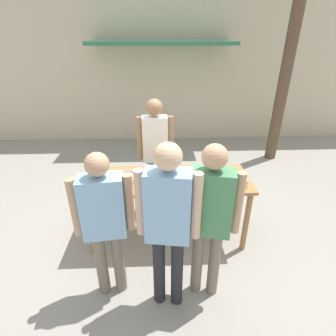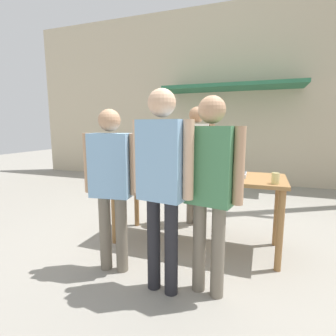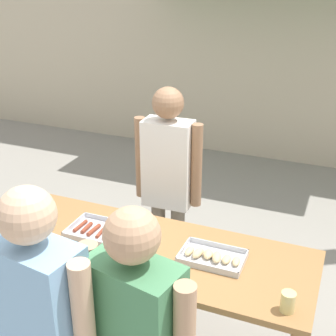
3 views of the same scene
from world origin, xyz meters
TOP-DOWN VIEW (x-y plane):
  - ground_plane at (0.00, 0.00)m, footprint 24.00×24.00m
  - building_facade_back at (0.00, 3.98)m, footprint 12.00×1.11m
  - serving_table at (0.00, 0.00)m, footprint 2.08×0.76m
  - food_tray_sausages at (-0.37, 0.02)m, footprint 0.43×0.29m
  - food_tray_buns at (0.40, 0.02)m, footprint 0.39×0.26m
  - condiment_jar_mustard at (-0.91, -0.27)m, footprint 0.07×0.07m
  - condiment_jar_ketchup at (-0.81, -0.28)m, footprint 0.07×0.07m
  - beer_cup at (0.90, -0.26)m, footprint 0.08×0.08m
  - person_server_behind_table at (-0.16, 0.69)m, footprint 0.53×0.23m
  - person_customer_holding_hotdog at (-0.65, -0.87)m, footprint 0.58×0.27m
  - person_customer_with_cup at (0.36, -0.93)m, footprint 0.56×0.29m
  - person_customer_waiting_in_line at (-0.04, -1.03)m, footprint 0.58×0.28m

SIDE VIEW (x-z plane):
  - ground_plane at x=0.00m, z-range 0.00..0.00m
  - serving_table at x=0.00m, z-range 0.34..1.25m
  - food_tray_sausages at x=-0.37m, z-range 0.91..0.95m
  - food_tray_buns at x=0.40m, z-range 0.91..0.96m
  - condiment_jar_mustard at x=-0.91m, z-range 0.91..1.00m
  - condiment_jar_ketchup at x=-0.81m, z-range 0.91..1.00m
  - beer_cup at x=0.90m, z-range 0.91..1.03m
  - person_customer_holding_hotdog at x=-0.65m, z-range 0.16..1.82m
  - person_customer_with_cup at x=0.36m, z-range 0.18..1.92m
  - person_server_behind_table at x=-0.16m, z-range 0.19..1.97m
  - person_customer_waiting_in_line at x=-0.04m, z-range 0.19..1.99m
  - building_facade_back at x=0.00m, z-range 0.01..4.51m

